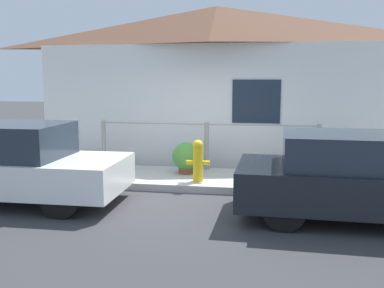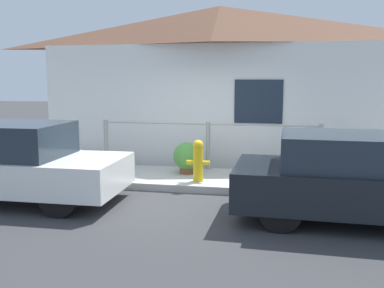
{
  "view_description": "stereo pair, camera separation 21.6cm",
  "coord_description": "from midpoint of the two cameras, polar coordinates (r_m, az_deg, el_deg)",
  "views": [
    {
      "loc": [
        1.25,
        -7.75,
        2.15
      ],
      "look_at": [
        -0.11,
        0.3,
        0.9
      ],
      "focal_mm": 40.0,
      "sensor_mm": 36.0,
      "label": 1
    },
    {
      "loc": [
        1.46,
        -7.71,
        2.15
      ],
      "look_at": [
        -0.11,
        0.3,
        0.9
      ],
      "focal_mm": 40.0,
      "sensor_mm": 36.0,
      "label": 2
    }
  ],
  "objects": [
    {
      "name": "ground_plane",
      "position": [
        8.13,
        1.15,
        -6.62
      ],
      "size": [
        60.0,
        60.0,
        0.0
      ],
      "primitive_type": "plane",
      "color": "#38383A"
    },
    {
      "name": "fire_hydrant",
      "position": [
        8.38,
        1.56,
        -2.11
      ],
      "size": [
        0.46,
        0.21,
        0.83
      ],
      "color": "yellow",
      "rests_on": "sidewalk"
    },
    {
      "name": "sidewalk",
      "position": [
        8.93,
        2.11,
        -4.76
      ],
      "size": [
        24.0,
        1.71,
        0.14
      ],
      "color": "#B2AFA8",
      "rests_on": "ground_plane"
    },
    {
      "name": "car_right",
      "position": [
        6.95,
        22.11,
        -4.26
      ],
      "size": [
        3.8,
        1.79,
        1.33
      ],
      "rotation": [
        0.0,
        0.0,
        -0.03
      ],
      "color": "black",
      "rests_on": "ground_plane"
    },
    {
      "name": "car_left",
      "position": [
        8.14,
        -22.32,
        -2.27
      ],
      "size": [
        3.93,
        1.68,
        1.39
      ],
      "rotation": [
        0.0,
        0.0,
        0.01
      ],
      "color": "white",
      "rests_on": "ground_plane"
    },
    {
      "name": "fence",
      "position": [
        9.49,
        2.8,
        0.1
      ],
      "size": [
        4.9,
        0.1,
        1.06
      ],
      "color": "#999993",
      "rests_on": "sidewalk"
    },
    {
      "name": "potted_plant_near_hydrant",
      "position": [
        9.11,
        -0.0,
        -1.74
      ],
      "size": [
        0.59,
        0.59,
        0.67
      ],
      "color": "brown",
      "rests_on": "sidewalk"
    },
    {
      "name": "house",
      "position": [
        11.08,
        4.2,
        14.09
      ],
      "size": [
        8.86,
        2.23,
        3.96
      ],
      "color": "white",
      "rests_on": "ground_plane"
    }
  ]
}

